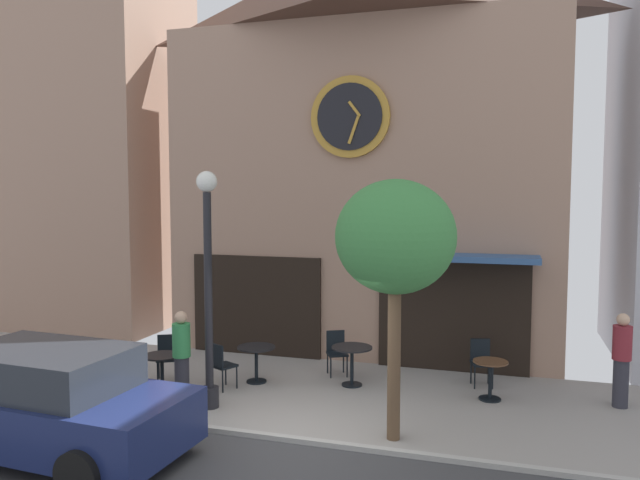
{
  "coord_description": "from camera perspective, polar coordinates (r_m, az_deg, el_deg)",
  "views": [
    {
      "loc": [
        2.95,
        -8.42,
        3.78
      ],
      "look_at": [
        -0.34,
        2.27,
        2.9
      ],
      "focal_mm": 34.23,
      "sensor_mm": 36.0,
      "label": 1
    }
  ],
  "objects": [
    {
      "name": "street_lamp",
      "position": [
        10.77,
        -10.4,
        -4.52
      ],
      "size": [
        0.36,
        0.36,
        4.14
      ],
      "color": "black",
      "rests_on": "ground_plane"
    },
    {
      "name": "parked_car_navy",
      "position": [
        9.9,
        -24.34,
        -13.65
      ],
      "size": [
        4.4,
        2.22,
        1.55
      ],
      "color": "navy",
      "rests_on": "ground_plane"
    },
    {
      "name": "neighbor_building_left",
      "position": [
        19.56,
        -22.7,
        16.31
      ],
      "size": [
        6.43,
        3.65,
        15.78
      ],
      "color": "#9E7A66",
      "rests_on": "ground_plane"
    },
    {
      "name": "cafe_chair_facing_street",
      "position": [
        12.35,
        -18.2,
        -10.97
      ],
      "size": [
        0.48,
        0.48,
        0.9
      ],
      "color": "black",
      "rests_on": "ground_plane"
    },
    {
      "name": "ground_plane",
      "position": [
        8.71,
        -4.85,
        -21.41
      ],
      "size": [
        26.4,
        11.46,
        0.13
      ],
      "color": "gray"
    },
    {
      "name": "cafe_table_near_door",
      "position": [
        11.75,
        15.63,
        -11.96
      ],
      "size": [
        0.63,
        0.63,
        0.72
      ],
      "color": "black",
      "rests_on": "ground_plane"
    },
    {
      "name": "street_tree",
      "position": [
        9.17,
        7.04,
        0.08
      ],
      "size": [
        1.82,
        1.64,
        3.97
      ],
      "color": "brown",
      "rests_on": "ground_plane"
    },
    {
      "name": "cafe_chair_under_awning",
      "position": [
        12.84,
        -14.11,
        -10.28
      ],
      "size": [
        0.54,
        0.54,
        0.9
      ],
      "color": "black",
      "rests_on": "ground_plane"
    },
    {
      "name": "pedestrian_maroon",
      "position": [
        12.09,
        26.36,
        -9.93
      ],
      "size": [
        0.33,
        0.33,
        1.67
      ],
      "color": "#2D2D38",
      "rests_on": "ground_plane"
    },
    {
      "name": "cafe_table_center_left",
      "position": [
        12.06,
        -14.55,
        -11.33
      ],
      "size": [
        0.7,
        0.7,
        0.73
      ],
      "color": "black",
      "rests_on": "ground_plane"
    },
    {
      "name": "pedestrian_green",
      "position": [
        11.32,
        -12.81,
        -10.53
      ],
      "size": [
        0.32,
        0.32,
        1.67
      ],
      "color": "#2D2D38",
      "rests_on": "ground_plane"
    },
    {
      "name": "cafe_chair_mid_row",
      "position": [
        12.54,
        14.82,
        -10.66
      ],
      "size": [
        0.49,
        0.49,
        0.9
      ],
      "color": "black",
      "rests_on": "ground_plane"
    },
    {
      "name": "cafe_table_center",
      "position": [
        12.38,
        -5.98,
        -10.75
      ],
      "size": [
        0.75,
        0.75,
        0.72
      ],
      "color": "black",
      "rests_on": "ground_plane"
    },
    {
      "name": "clock_building",
      "position": [
        14.76,
        4.23,
        9.41
      ],
      "size": [
        8.95,
        4.12,
        9.72
      ],
      "color": "#9E7A66",
      "rests_on": "ground_plane"
    },
    {
      "name": "cafe_table_center_right",
      "position": [
        12.11,
        3.0,
        -10.83
      ],
      "size": [
        0.8,
        0.8,
        0.77
      ],
      "color": "black",
      "rests_on": "ground_plane"
    },
    {
      "name": "cafe_chair_left_end",
      "position": [
        12.01,
        -9.28,
        -11.24
      ],
      "size": [
        0.53,
        0.53,
        0.9
      ],
      "color": "black",
      "rests_on": "ground_plane"
    },
    {
      "name": "cafe_chair_near_lamp",
      "position": [
        12.83,
        1.55,
        -10.16
      ],
      "size": [
        0.54,
        0.54,
        0.9
      ],
      "color": "black",
      "rests_on": "ground_plane"
    }
  ]
}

